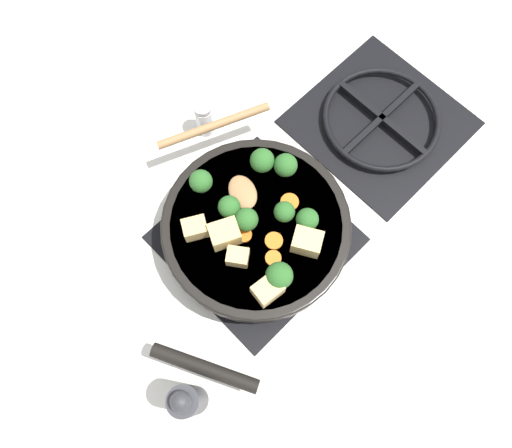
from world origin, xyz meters
TOP-DOWN VIEW (x-y plane):
  - ground_plane at (0.00, 0.00)m, footprint 2.40×2.40m
  - front_burner_grate at (0.00, 0.00)m, footprint 0.31×0.31m
  - rear_burner_grate at (0.00, 0.36)m, footprint 0.31×0.31m
  - skillet_pan at (0.00, -0.00)m, footprint 0.37×0.45m
  - wooden_spoon at (-0.13, 0.05)m, footprint 0.22×0.21m
  - tofu_cube_center_large at (0.02, -0.07)m, footprint 0.05×0.05m
  - tofu_cube_near_handle at (0.09, 0.03)m, footprint 0.06×0.06m
  - tofu_cube_east_chunk at (-0.02, -0.06)m, footprint 0.06×0.06m
  - tofu_cube_west_chunk at (-0.06, -0.08)m, footprint 0.05×0.05m
  - tofu_cube_back_piece at (0.10, -0.07)m, footprint 0.04×0.05m
  - broccoli_floret_near_spoon at (-0.01, -0.01)m, footprint 0.04×0.04m
  - broccoli_floret_center_top at (0.06, 0.06)m, footprint 0.04×0.04m
  - broccoli_floret_east_rim at (0.02, 0.04)m, footprint 0.04×0.04m
  - broccoli_floret_west_rim at (-0.07, 0.08)m, footprint 0.04×0.04m
  - broccoli_floret_north_edge at (-0.12, -0.02)m, footprint 0.04×0.04m
  - broccoli_floret_south_cluster at (0.10, -0.04)m, footprint 0.05×0.05m
  - broccoli_floret_mid_floret at (-0.05, -0.02)m, footprint 0.04×0.04m
  - broccoli_floret_small_inner at (-0.03, 0.11)m, footprint 0.04×0.04m
  - carrot_slice_orange_thin at (0.00, -0.03)m, footprint 0.03×0.03m
  - carrot_slice_near_center at (0.01, 0.07)m, footprint 0.03×0.03m
  - carrot_slice_edge_slice at (0.07, -0.02)m, footprint 0.03×0.03m
  - carrot_slice_under_broccoli at (0.04, -0.00)m, footprint 0.03×0.03m
  - pepper_mill at (0.13, -0.28)m, footprint 0.05×0.05m
  - salt_shaker at (-0.24, 0.09)m, footprint 0.04×0.04m

SIDE VIEW (x-z plane):
  - ground_plane at x=0.00m, z-range 0.00..0.00m
  - front_burner_grate at x=0.00m, z-range 0.00..0.03m
  - rear_burner_grate at x=0.00m, z-range 0.00..0.03m
  - salt_shaker at x=-0.24m, z-range 0.00..0.09m
  - skillet_pan at x=0.00m, z-range 0.03..0.09m
  - pepper_mill at x=0.13m, z-range -0.01..0.18m
  - carrot_slice_orange_thin at x=0.00m, z-range 0.09..0.09m
  - carrot_slice_near_center at x=0.01m, z-range 0.09..0.09m
  - carrot_slice_edge_slice at x=0.07m, z-range 0.09..0.09m
  - carrot_slice_under_broccoli at x=0.04m, z-range 0.09..0.09m
  - wooden_spoon at x=-0.13m, z-range 0.09..0.10m
  - tofu_cube_center_large at x=0.02m, z-range 0.09..0.12m
  - tofu_cube_west_chunk at x=-0.06m, z-range 0.09..0.12m
  - tofu_cube_back_piece at x=0.10m, z-range 0.09..0.12m
  - tofu_cube_near_handle at x=0.09m, z-range 0.09..0.13m
  - tofu_cube_east_chunk at x=-0.02m, z-range 0.09..0.13m
  - broccoli_floret_east_rim at x=0.02m, z-range 0.09..0.14m
  - broccoli_floret_center_top at x=0.06m, z-range 0.09..0.14m
  - broccoli_floret_mid_floret at x=-0.05m, z-range 0.09..0.14m
  - broccoli_floret_near_spoon at x=-0.01m, z-range 0.09..0.14m
  - broccoli_floret_north_edge at x=-0.12m, z-range 0.09..0.14m
  - broccoli_floret_small_inner at x=-0.03m, z-range 0.09..0.14m
  - broccoli_floret_west_rim at x=-0.07m, z-range 0.09..0.14m
  - broccoli_floret_south_cluster at x=0.10m, z-range 0.09..0.14m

